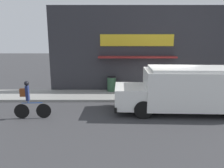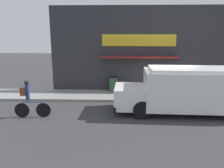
# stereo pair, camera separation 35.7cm
# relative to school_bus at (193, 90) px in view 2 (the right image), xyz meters

# --- Properties ---
(ground_plane) EXTENTS (70.00, 70.00, 0.00)m
(ground_plane) POSITION_rel_school_bus_xyz_m (-0.90, 1.64, -1.17)
(ground_plane) COLOR #38383A
(sidewalk) EXTENTS (28.00, 2.38, 0.14)m
(sidewalk) POSITION_rel_school_bus_xyz_m (-0.90, 2.83, -1.10)
(sidewalk) COLOR gray
(sidewalk) RESTS_ON ground_plane
(storefront) EXTENTS (14.15, 0.90, 5.56)m
(storefront) POSITION_rel_school_bus_xyz_m (-0.95, 4.17, 1.61)
(storefront) COLOR #2D2D33
(storefront) RESTS_ON ground_plane
(school_bus) EXTENTS (6.88, 2.78, 2.22)m
(school_bus) POSITION_rel_school_bus_xyz_m (0.00, 0.00, 0.00)
(school_bus) COLOR white
(school_bus) RESTS_ON ground_plane
(cyclist) EXTENTS (1.65, 0.21, 1.74)m
(cyclist) POSITION_rel_school_bus_xyz_m (-7.59, -0.82, -0.33)
(cyclist) COLOR black
(cyclist) RESTS_ON ground_plane
(trash_bin) EXTENTS (0.58, 0.58, 0.95)m
(trash_bin) POSITION_rel_school_bus_xyz_m (-3.89, 3.67, -0.55)
(trash_bin) COLOR #2D5138
(trash_bin) RESTS_ON sidewalk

